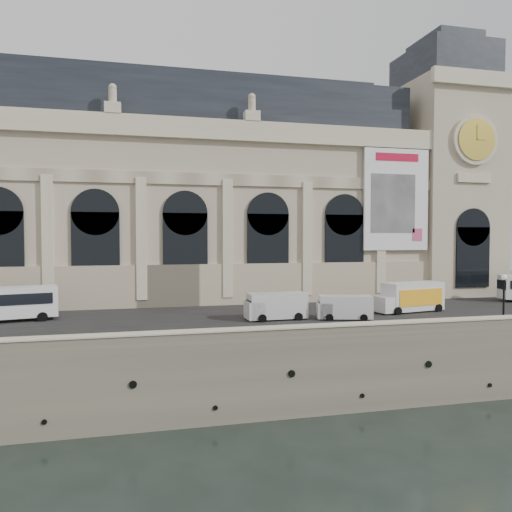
# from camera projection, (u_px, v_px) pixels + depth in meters

# --- Properties ---
(ground) EXTENTS (260.00, 260.00, 0.00)m
(ground) POSITION_uv_depth(u_px,v_px,m) (267.00, 421.00, 38.48)
(ground) COLOR black
(ground) RESTS_ON ground
(quay) EXTENTS (160.00, 70.00, 6.00)m
(quay) POSITION_uv_depth(u_px,v_px,m) (204.00, 314.00, 72.33)
(quay) COLOR gray
(quay) RESTS_ON ground
(street) EXTENTS (160.00, 24.00, 0.06)m
(street) POSITION_uv_depth(u_px,v_px,m) (232.00, 316.00, 51.82)
(street) COLOR #2D2D2D
(street) RESTS_ON quay
(parapet) EXTENTS (160.00, 1.40, 1.21)m
(parapet) POSITION_uv_depth(u_px,v_px,m) (265.00, 335.00, 38.80)
(parapet) COLOR gray
(parapet) RESTS_ON quay
(museum) EXTENTS (69.00, 18.70, 29.10)m
(museum) POSITION_uv_depth(u_px,v_px,m) (163.00, 195.00, 66.22)
(museum) COLOR #C0B094
(museum) RESTS_ON quay
(clock_pavilion) EXTENTS (13.00, 14.72, 36.70)m
(clock_pavilion) POSITION_uv_depth(u_px,v_px,m) (442.00, 174.00, 72.73)
(clock_pavilion) COLOR #C0B094
(clock_pavilion) RESTS_ON quay
(van_b) EXTENTS (6.10, 2.69, 2.68)m
(van_b) POSITION_uv_depth(u_px,v_px,m) (273.00, 306.00, 49.21)
(van_b) COLOR silver
(van_b) RESTS_ON quay
(van_c) EXTENTS (5.73, 3.39, 2.40)m
(van_c) POSITION_uv_depth(u_px,v_px,m) (342.00, 307.00, 49.41)
(van_c) COLOR silver
(van_c) RESTS_ON quay
(box_truck) EXTENTS (8.36, 4.00, 3.24)m
(box_truck) POSITION_uv_depth(u_px,v_px,m) (410.00, 297.00, 54.38)
(box_truck) COLOR silver
(box_truck) RESTS_ON quay
(lamp_right) EXTENTS (0.49, 0.49, 4.81)m
(lamp_right) POSITION_uv_depth(u_px,v_px,m) (504.00, 301.00, 45.48)
(lamp_right) COLOR black
(lamp_right) RESTS_ON quay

